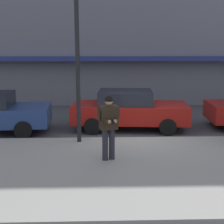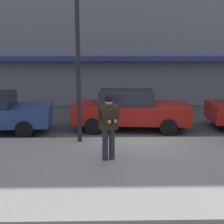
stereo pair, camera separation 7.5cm
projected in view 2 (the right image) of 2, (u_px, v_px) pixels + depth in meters
The scene contains 6 objects.
ground_plane at pixel (135, 139), 11.07m from camera, with size 80.00×80.00×0.00m, color #3D3D42.
sidewalk at pixel (182, 168), 8.29m from camera, with size 32.00×5.30×0.14m, color gray.
curb_paint_line at pixel (163, 139), 11.14m from camera, with size 28.00×0.12×0.01m, color silver.
parked_sedan_mid at pixel (130, 110), 12.31m from camera, with size 4.62×2.18×1.54m.
man_texting_on_phone at pixel (109, 121), 8.47m from camera, with size 0.62×0.65×1.81m.
street_lamp_post at pixel (78, 50), 9.75m from camera, with size 0.36×0.36×4.88m.
Camera 2 is at (-1.05, -10.61, 3.23)m, focal length 50.00 mm.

